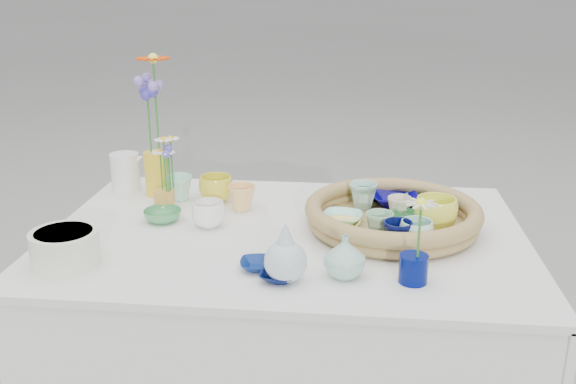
# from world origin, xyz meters

# --- Properties ---
(wicker_tray) EXTENTS (0.47, 0.47, 0.08)m
(wicker_tray) POSITION_xyz_m (0.28, 0.05, 0.80)
(wicker_tray) COLOR brown
(wicker_tray) RESTS_ON display_table
(tray_ceramic_0) EXTENTS (0.15, 0.15, 0.03)m
(tray_ceramic_0) POSITION_xyz_m (0.29, 0.19, 0.80)
(tray_ceramic_0) COLOR #040069
(tray_ceramic_0) RESTS_ON wicker_tray
(tray_ceramic_1) EXTENTS (0.14, 0.14, 0.03)m
(tray_ceramic_1) POSITION_xyz_m (0.39, 0.13, 0.80)
(tray_ceramic_1) COLOR #000753
(tray_ceramic_1) RESTS_ON wicker_tray
(tray_ceramic_2) EXTENTS (0.15, 0.15, 0.09)m
(tray_ceramic_2) POSITION_xyz_m (0.39, 0.01, 0.83)
(tray_ceramic_2) COLOR #F2F249
(tray_ceramic_2) RESTS_ON wicker_tray
(tray_ceramic_3) EXTENTS (0.12, 0.12, 0.04)m
(tray_ceramic_3) POSITION_xyz_m (0.31, 0.00, 0.80)
(tray_ceramic_3) COLOR #3A8651
(tray_ceramic_3) RESTS_ON wicker_tray
(tray_ceramic_4) EXTENTS (0.08, 0.08, 0.07)m
(tray_ceramic_4) POSITION_xyz_m (0.24, -0.06, 0.82)
(tray_ceramic_4) COLOR #8CB992
(tray_ceramic_4) RESTS_ON wicker_tray
(tray_ceramic_5) EXTENTS (0.12, 0.12, 0.03)m
(tray_ceramic_5) POSITION_xyz_m (0.15, 0.03, 0.80)
(tray_ceramic_5) COLOR #9CE9D1
(tray_ceramic_5) RESTS_ON wicker_tray
(tray_ceramic_6) EXTENTS (0.10, 0.10, 0.07)m
(tray_ceramic_6) POSITION_xyz_m (0.20, 0.16, 0.82)
(tray_ceramic_6) COLOR #9DD1C3
(tray_ceramic_6) RESTS_ON wicker_tray
(tray_ceramic_7) EXTENTS (0.07, 0.07, 0.06)m
(tray_ceramic_7) POSITION_xyz_m (0.30, 0.08, 0.81)
(tray_ceramic_7) COLOR beige
(tray_ceramic_7) RESTS_ON wicker_tray
(tray_ceramic_8) EXTENTS (0.12, 0.12, 0.02)m
(tray_ceramic_8) POSITION_xyz_m (0.36, 0.20, 0.79)
(tray_ceramic_8) COLOR #8BB6D0
(tray_ceramic_8) RESTS_ON wicker_tray
(tray_ceramic_9) EXTENTS (0.07, 0.07, 0.07)m
(tray_ceramic_9) POSITION_xyz_m (0.28, -0.11, 0.82)
(tray_ceramic_9) COLOR #04093B
(tray_ceramic_9) RESTS_ON wicker_tray
(tray_ceramic_10) EXTENTS (0.11, 0.11, 0.02)m
(tray_ceramic_10) POSITION_xyz_m (0.15, -0.01, 0.79)
(tray_ceramic_10) COLOR #E9C762
(tray_ceramic_10) RESTS_ON wicker_tray
(tray_ceramic_11) EXTENTS (0.10, 0.10, 0.07)m
(tray_ceramic_11) POSITION_xyz_m (0.33, -0.10, 0.82)
(tray_ceramic_11) COLOR #AEE7CF
(tray_ceramic_11) RESTS_ON wicker_tray
(tray_ceramic_12) EXTENTS (0.07, 0.07, 0.06)m
(tray_ceramic_12) POSITION_xyz_m (0.21, 0.21, 0.81)
(tray_ceramic_12) COLOR #5CA084
(tray_ceramic_12) RESTS_ON wicker_tray
(loose_ceramic_0) EXTENTS (0.11, 0.11, 0.08)m
(loose_ceramic_0) POSITION_xyz_m (-0.24, 0.22, 0.81)
(loose_ceramic_0) COLOR yellow
(loose_ceramic_0) RESTS_ON display_table
(loose_ceramic_1) EXTENTS (0.10, 0.10, 0.08)m
(loose_ceramic_1) POSITION_xyz_m (-0.15, 0.15, 0.80)
(loose_ceramic_1) COLOR #FAC16F
(loose_ceramic_1) RESTS_ON display_table
(loose_ceramic_2) EXTENTS (0.12, 0.12, 0.03)m
(loose_ceramic_2) POSITION_xyz_m (-0.35, 0.04, 0.78)
(loose_ceramic_2) COLOR #449153
(loose_ceramic_2) RESTS_ON display_table
(loose_ceramic_3) EXTENTS (0.12, 0.12, 0.07)m
(loose_ceramic_3) POSITION_xyz_m (-0.22, 0.01, 0.80)
(loose_ceramic_3) COLOR white
(loose_ceramic_3) RESTS_ON display_table
(loose_ceramic_4) EXTENTS (0.10, 0.10, 0.02)m
(loose_ceramic_4) POSITION_xyz_m (-0.04, -0.24, 0.78)
(loose_ceramic_4) COLOR navy
(loose_ceramic_4) RESTS_ON display_table
(loose_ceramic_5) EXTENTS (0.10, 0.10, 0.08)m
(loose_ceramic_5) POSITION_xyz_m (-0.35, 0.22, 0.80)
(loose_ceramic_5) COLOR #9FDEC6
(loose_ceramic_5) RESTS_ON display_table
(loose_ceramic_6) EXTENTS (0.09, 0.09, 0.02)m
(loose_ceramic_6) POSITION_xyz_m (0.01, -0.29, 0.78)
(loose_ceramic_6) COLOR #050F42
(loose_ceramic_6) RESTS_ON display_table
(fluted_bowl) EXTENTS (0.18, 0.18, 0.08)m
(fluted_bowl) POSITION_xyz_m (-0.50, -0.26, 0.81)
(fluted_bowl) COLOR beige
(fluted_bowl) RESTS_ON display_table
(bud_vase_paleblue) EXTENTS (0.12, 0.12, 0.15)m
(bud_vase_paleblue) POSITION_xyz_m (0.03, -0.29, 0.84)
(bud_vase_paleblue) COLOR silver
(bud_vase_paleblue) RESTS_ON display_table
(bud_vase_seafoam) EXTENTS (0.12, 0.12, 0.10)m
(bud_vase_seafoam) POSITION_xyz_m (0.16, -0.25, 0.81)
(bud_vase_seafoam) COLOR #92C2AF
(bud_vase_seafoam) RESTS_ON display_table
(bud_vase_cobalt) EXTENTS (0.08, 0.08, 0.06)m
(bud_vase_cobalt) POSITION_xyz_m (0.31, -0.27, 0.80)
(bud_vase_cobalt) COLOR #000A54
(bud_vase_cobalt) RESTS_ON display_table
(single_daisy) EXTENTS (0.09, 0.09, 0.14)m
(single_daisy) POSITION_xyz_m (0.32, -0.27, 0.89)
(single_daisy) COLOR silver
(single_daisy) RESTS_ON bud_vase_cobalt
(tall_vase_yellow) EXTENTS (0.09, 0.09, 0.14)m
(tall_vase_yellow) POSITION_xyz_m (-0.44, 0.26, 0.83)
(tall_vase_yellow) COLOR gold
(tall_vase_yellow) RESTS_ON display_table
(gerbera) EXTENTS (0.13, 0.13, 0.30)m
(gerbera) POSITION_xyz_m (-0.42, 0.26, 1.04)
(gerbera) COLOR #E33B00
(gerbera) RESTS_ON tall_vase_yellow
(hydrangea) EXTENTS (0.09, 0.09, 0.28)m
(hydrangea) POSITION_xyz_m (-0.45, 0.26, 1.00)
(hydrangea) COLOR #3A31A7
(hydrangea) RESTS_ON tall_vase_yellow
(white_pitcher) EXTENTS (0.15, 0.13, 0.12)m
(white_pitcher) POSITION_xyz_m (-0.55, 0.29, 0.83)
(white_pitcher) COLOR silver
(white_pitcher) RESTS_ON display_table
(daisy_cup) EXTENTS (0.07, 0.07, 0.06)m
(daisy_cup) POSITION_xyz_m (-0.37, 0.12, 0.80)
(daisy_cup) COLOR gold
(daisy_cup) RESTS_ON display_table
(daisy_posy) EXTENTS (0.10, 0.10, 0.15)m
(daisy_posy) POSITION_xyz_m (-0.36, 0.12, 0.91)
(daisy_posy) COLOR white
(daisy_posy) RESTS_ON daisy_cup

